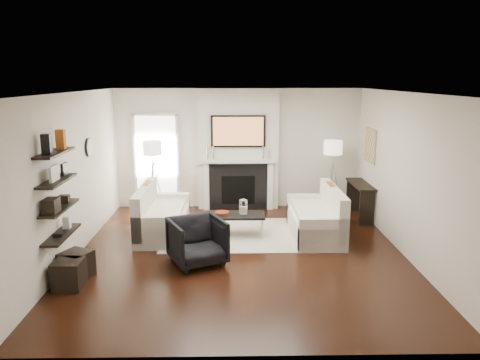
{
  "coord_description": "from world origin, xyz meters",
  "views": [
    {
      "loc": [
        -0.15,
        -7.5,
        2.93
      ],
      "look_at": [
        0.0,
        0.6,
        1.15
      ],
      "focal_mm": 35.0,
      "sensor_mm": 36.0,
      "label": 1
    }
  ],
  "objects_px": {
    "lamp_right_shade": "(333,147)",
    "ottoman_near": "(76,265)",
    "loveseat_right_base": "(315,225)",
    "coffee_table": "(235,215)",
    "lamp_left_shade": "(152,148)",
    "loveseat_left_base": "(164,224)",
    "armchair": "(197,239)"
  },
  "relations": [
    {
      "from": "coffee_table",
      "to": "armchair",
      "type": "bearing_deg",
      "value": -114.62
    },
    {
      "from": "loveseat_right_base",
      "to": "lamp_left_shade",
      "type": "relative_size",
      "value": 4.5
    },
    {
      "from": "coffee_table",
      "to": "lamp_left_shade",
      "type": "bearing_deg",
      "value": 138.75
    },
    {
      "from": "coffee_table",
      "to": "armchair",
      "type": "relative_size",
      "value": 1.34
    },
    {
      "from": "lamp_right_shade",
      "to": "armchair",
      "type": "bearing_deg",
      "value": -133.49
    },
    {
      "from": "armchair",
      "to": "ottoman_near",
      "type": "relative_size",
      "value": 2.06
    },
    {
      "from": "lamp_right_shade",
      "to": "loveseat_right_base",
      "type": "bearing_deg",
      "value": -111.76
    },
    {
      "from": "armchair",
      "to": "ottoman_near",
      "type": "bearing_deg",
      "value": 171.37
    },
    {
      "from": "loveseat_right_base",
      "to": "lamp_right_shade",
      "type": "height_order",
      "value": "lamp_right_shade"
    },
    {
      "from": "lamp_right_shade",
      "to": "loveseat_left_base",
      "type": "bearing_deg",
      "value": -157.63
    },
    {
      "from": "lamp_left_shade",
      "to": "coffee_table",
      "type": "bearing_deg",
      "value": -41.25
    },
    {
      "from": "coffee_table",
      "to": "lamp_right_shade",
      "type": "distance_m",
      "value": 2.84
    },
    {
      "from": "loveseat_right_base",
      "to": "ottoman_near",
      "type": "height_order",
      "value": "loveseat_right_base"
    },
    {
      "from": "coffee_table",
      "to": "ottoman_near",
      "type": "relative_size",
      "value": 2.75
    },
    {
      "from": "loveseat_right_base",
      "to": "coffee_table",
      "type": "xyz_separation_m",
      "value": [
        -1.5,
        0.04,
        0.19
      ]
    },
    {
      "from": "loveseat_left_base",
      "to": "ottoman_near",
      "type": "distance_m",
      "value": 2.21
    },
    {
      "from": "loveseat_right_base",
      "to": "armchair",
      "type": "relative_size",
      "value": 2.19
    },
    {
      "from": "armchair",
      "to": "ottoman_near",
      "type": "height_order",
      "value": "armchair"
    },
    {
      "from": "loveseat_left_base",
      "to": "lamp_right_shade",
      "type": "bearing_deg",
      "value": 22.37
    },
    {
      "from": "lamp_right_shade",
      "to": "ottoman_near",
      "type": "relative_size",
      "value": 1.0
    },
    {
      "from": "loveseat_right_base",
      "to": "lamp_left_shade",
      "type": "height_order",
      "value": "lamp_left_shade"
    },
    {
      "from": "loveseat_right_base",
      "to": "lamp_left_shade",
      "type": "distance_m",
      "value": 3.84
    },
    {
      "from": "loveseat_left_base",
      "to": "coffee_table",
      "type": "bearing_deg",
      "value": -4.61
    },
    {
      "from": "loveseat_left_base",
      "to": "armchair",
      "type": "xyz_separation_m",
      "value": [
        0.75,
        -1.46,
        0.2
      ]
    },
    {
      "from": "loveseat_right_base",
      "to": "ottoman_near",
      "type": "bearing_deg",
      "value": -154.96
    },
    {
      "from": "armchair",
      "to": "lamp_right_shade",
      "type": "xyz_separation_m",
      "value": [
        2.75,
        2.9,
        1.04
      ]
    },
    {
      "from": "loveseat_right_base",
      "to": "ottoman_near",
      "type": "xyz_separation_m",
      "value": [
        -3.88,
        -1.81,
        -0.01
      ]
    },
    {
      "from": "coffee_table",
      "to": "armchair",
      "type": "distance_m",
      "value": 1.48
    },
    {
      "from": "loveseat_right_base",
      "to": "coffee_table",
      "type": "bearing_deg",
      "value": 178.43
    },
    {
      "from": "coffee_table",
      "to": "ottoman_near",
      "type": "distance_m",
      "value": 3.03
    },
    {
      "from": "ottoman_near",
      "to": "loveseat_right_base",
      "type": "bearing_deg",
      "value": 25.04
    },
    {
      "from": "loveseat_left_base",
      "to": "lamp_left_shade",
      "type": "distance_m",
      "value": 1.94
    }
  ]
}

